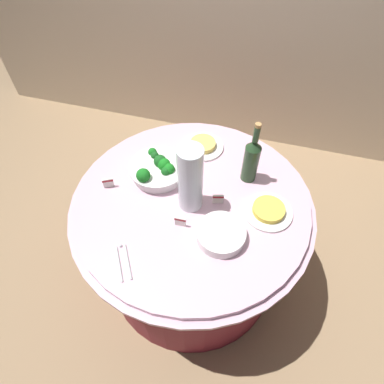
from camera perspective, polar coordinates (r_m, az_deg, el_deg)
The scene contains 12 objects.
ground_plane at distance 2.15m, azimuth -0.00°, elevation -13.26°, with size 6.00×6.00×0.00m, color #9E7F5B.
buffet_table at distance 1.82m, azimuth -0.00°, elevation -8.18°, with size 1.16×1.16×0.74m.
broccoli_bowl at distance 1.59m, azimuth -6.02°, elevation 4.06°, with size 0.28×0.28×0.12m.
plate_stack at distance 1.38m, azimuth 5.13°, elevation -7.44°, with size 0.21×0.21×0.05m.
wine_bottle at distance 1.53m, azimuth 10.43°, elevation 5.73°, with size 0.07×0.07×0.34m.
decorative_fruit_vase at distance 1.38m, azimuth -0.49°, elevation 1.86°, with size 0.11×0.11×0.34m.
serving_tongs at distance 1.37m, azimuth -12.01°, elevation -11.82°, with size 0.12×0.16×0.01m.
food_plate_noodles at distance 1.74m, azimuth 1.93°, elevation 8.22°, with size 0.22×0.22×0.04m.
food_plate_fried_egg at distance 1.50m, azimuth 13.30°, elevation -3.22°, with size 0.22×0.22×0.04m.
label_placard_front at distance 1.59m, azimuth -14.57°, elevation 1.62°, with size 0.05×0.03×0.05m.
label_placard_mid at distance 1.48m, azimuth 4.63°, elevation -1.16°, with size 0.05×0.02×0.05m.
label_placard_rear at distance 1.41m, azimuth -2.08°, elevation -5.18°, with size 0.05×0.01×0.05m.
Camera 1 is at (0.25, -0.89, 1.94)m, focal length 30.25 mm.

